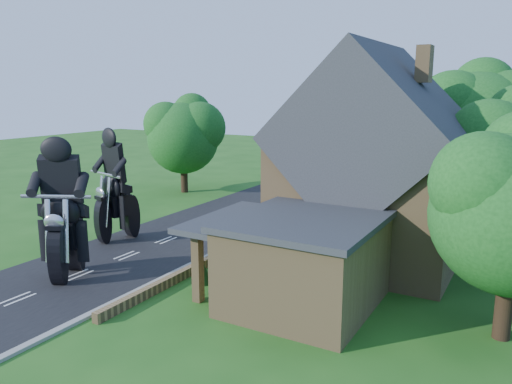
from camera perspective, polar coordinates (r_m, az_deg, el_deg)
The scene contains 17 objects.
ground at distance 25.75m, azimuth -14.56°, elevation -7.09°, with size 120.00×120.00×0.00m, color #1E5116.
road at distance 25.75m, azimuth -14.56°, elevation -7.07°, with size 7.00×80.00×0.02m, color black.
kerb at distance 23.44m, azimuth -8.08°, elevation -8.55°, with size 0.30×80.00×0.12m, color gray.
garden_wall at distance 26.97m, azimuth -0.45°, elevation -5.40°, with size 0.30×22.00×0.40m, color olive.
house at distance 24.54m, azimuth 13.35°, elevation 2.51°, with size 9.54×8.64×10.24m.
annex at distance 19.15m, azimuth 5.28°, elevation -7.73°, with size 7.05×5.94×3.44m.
tree_behind_house at distance 33.62m, azimuth 24.64°, elevation 7.40°, with size 7.81×7.20×10.08m.
tree_behind_left at distance 35.68m, azimuth 15.01°, elevation 7.44°, with size 6.94×6.40×9.16m.
tree_far_road at distance 39.74m, azimuth -7.83°, elevation 6.82°, with size 6.08×5.60×7.84m.
shrub_a at distance 21.58m, azimuth -6.25°, elevation -8.91°, with size 0.90×0.90×1.10m, color black.
shrub_b at distance 23.53m, azimuth -2.65°, elevation -7.10°, with size 0.90×0.90×1.10m, color black.
shrub_c at distance 25.57m, azimuth 0.36°, elevation -5.54°, with size 0.90×0.90×1.10m, color black.
shrub_d at distance 29.86m, azimuth 5.09°, elevation -3.06°, with size 0.90×0.90×1.10m, color black.
shrub_e at distance 32.08m, azimuth 6.96°, elevation -2.07°, with size 0.90×0.90×1.10m, color black.
shrub_f at distance 34.34m, azimuth 8.59°, elevation -1.20°, with size 0.90×0.90×1.10m, color black.
motorcycle_lead at distance 23.38m, azimuth -20.79°, elevation -7.01°, with size 0.51×2.00×1.86m, color black, non-canonical shape.
motorcycle_follow at distance 28.23m, azimuth -15.54°, elevation -3.53°, with size 0.50×1.98×1.84m, color black, non-canonical shape.
Camera 1 is at (17.29, -17.28, 8.10)m, focal length 35.00 mm.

